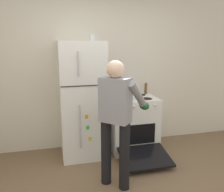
% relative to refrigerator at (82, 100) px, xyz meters
% --- Properties ---
extents(kitchen_wall_back, '(6.00, 0.10, 2.70)m').
position_rel_refrigerator_xyz_m(kitchen_wall_back, '(0.37, 0.38, 0.45)').
color(kitchen_wall_back, silver).
rests_on(kitchen_wall_back, ground).
extents(refrigerator, '(0.68, 0.72, 1.81)m').
position_rel_refrigerator_xyz_m(refrigerator, '(0.00, 0.00, 0.00)').
color(refrigerator, white).
rests_on(refrigerator, ground).
extents(stove_range, '(0.76, 1.21, 0.90)m').
position_rel_refrigerator_xyz_m(stove_range, '(0.83, -0.02, -0.46)').
color(stove_range, white).
rests_on(stove_range, ground).
extents(person_cook, '(0.70, 0.73, 1.60)m').
position_rel_refrigerator_xyz_m(person_cook, '(0.30, -0.97, 0.06)').
color(person_cook, black).
rests_on(person_cook, ground).
extents(red_pot, '(0.33, 0.23, 0.11)m').
position_rel_refrigerator_xyz_m(red_pot, '(0.67, -0.05, 0.05)').
color(red_pot, '#19479E').
rests_on(red_pot, stove_range).
extents(coffee_mug, '(0.11, 0.08, 0.10)m').
position_rel_refrigerator_xyz_m(coffee_mug, '(0.18, 0.05, 0.95)').
color(coffee_mug, silver).
rests_on(coffee_mug, refrigerator).
extents(pepper_mill, '(0.05, 0.05, 0.18)m').
position_rel_refrigerator_xyz_m(pepper_mill, '(1.13, 0.20, 0.09)').
color(pepper_mill, brown).
rests_on(pepper_mill, stove_range).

